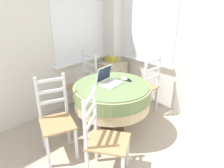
% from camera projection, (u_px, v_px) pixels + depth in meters
% --- Properties ---
extents(corner_room_shell, '(4.59, 4.47, 2.55)m').
position_uv_depth(corner_room_shell, '(113.00, 43.00, 3.09)').
color(corner_room_shell, silver).
rests_on(corner_room_shell, ground_plane).
extents(round_dining_table, '(1.08, 1.08, 0.77)m').
position_uv_depth(round_dining_table, '(112.00, 95.00, 3.05)').
color(round_dining_table, '#4C3D2D').
rests_on(round_dining_table, ground_plane).
extents(laptop, '(0.33, 0.30, 0.23)m').
position_uv_depth(laptop, '(109.00, 80.00, 3.01)').
color(laptop, white).
rests_on(laptop, round_dining_table).
extents(computer_mouse, '(0.06, 0.10, 0.05)m').
position_uv_depth(computer_mouse, '(124.00, 79.00, 3.13)').
color(computer_mouse, white).
rests_on(computer_mouse, round_dining_table).
extents(cell_phone, '(0.09, 0.12, 0.01)m').
position_uv_depth(cell_phone, '(129.00, 80.00, 3.13)').
color(cell_phone, black).
rests_on(cell_phone, round_dining_table).
extents(dining_chair_near_back_window, '(0.46, 0.42, 1.02)m').
position_uv_depth(dining_chair_near_back_window, '(84.00, 85.00, 3.72)').
color(dining_chair_near_back_window, '#A87F51').
rests_on(dining_chair_near_back_window, ground_plane).
extents(dining_chair_near_right_window, '(0.41, 0.46, 1.02)m').
position_uv_depth(dining_chair_near_right_window, '(144.00, 86.00, 3.67)').
color(dining_chair_near_right_window, '#A87F51').
rests_on(dining_chair_near_right_window, ground_plane).
extents(dining_chair_camera_near, '(0.56, 0.58, 1.02)m').
position_uv_depth(dining_chair_camera_near, '(104.00, 140.00, 2.36)').
color(dining_chair_camera_near, '#A87F51').
rests_on(dining_chair_camera_near, ground_plane).
extents(dining_chair_left_flank, '(0.52, 0.55, 1.02)m').
position_uv_depth(dining_chair_left_flank, '(56.00, 120.00, 2.72)').
color(dining_chair_left_flank, '#A87F51').
rests_on(dining_chair_left_flank, ground_plane).
extents(corner_cabinet, '(0.47, 0.43, 0.67)m').
position_uv_depth(corner_cabinet, '(113.00, 78.00, 4.39)').
color(corner_cabinet, beige).
rests_on(corner_cabinet, ground_plane).
extents(storage_box, '(0.18, 0.15, 0.12)m').
position_uv_depth(storage_box, '(112.00, 59.00, 4.27)').
color(storage_box, gold).
rests_on(storage_box, corner_cabinet).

